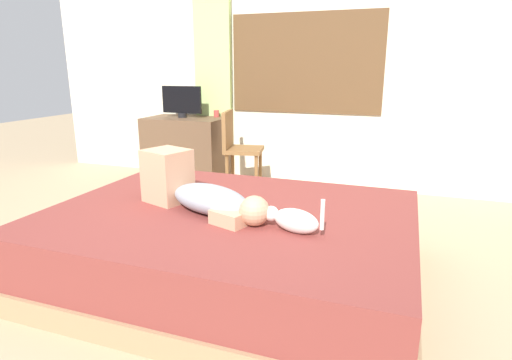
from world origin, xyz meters
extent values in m
plane|color=tan|center=(0.00, 0.00, 0.00)|extent=(16.00, 16.00, 0.00)
cube|color=beige|center=(0.00, 2.51, 1.45)|extent=(6.40, 0.12, 2.90)
cube|color=brown|center=(0.02, 2.44, 1.33)|extent=(1.65, 0.02, 1.04)
cube|color=white|center=(0.02, 2.44, 1.33)|extent=(1.57, 0.02, 0.96)
cube|color=#997A56|center=(0.13, 0.12, 0.07)|extent=(2.24, 1.71, 0.14)
cube|color=brown|center=(0.13, 0.12, 0.29)|extent=(2.18, 1.66, 0.31)
ellipsoid|color=#8C939E|center=(0.04, 0.04, 0.53)|extent=(0.61, 0.42, 0.17)
sphere|color=tan|center=(0.36, -0.06, 0.53)|extent=(0.17, 0.17, 0.17)
cube|color=tan|center=(-0.32, 0.16, 0.62)|extent=(0.32, 0.31, 0.34)
cube|color=tan|center=(0.25, -0.03, 0.49)|extent=(0.28, 0.33, 0.08)
ellipsoid|color=silver|center=(0.60, -0.09, 0.51)|extent=(0.28, 0.17, 0.13)
sphere|color=silver|center=(0.45, -0.05, 0.52)|extent=(0.08, 0.08, 0.08)
cylinder|color=silver|center=(0.75, -0.12, 0.58)|extent=(0.03, 0.03, 0.16)
cube|color=brown|center=(-1.27, 2.11, 0.37)|extent=(0.90, 0.56, 0.74)
cylinder|color=black|center=(-1.30, 2.11, 0.77)|extent=(0.10, 0.10, 0.05)
cube|color=black|center=(-1.30, 2.11, 0.94)|extent=(0.48, 0.03, 0.30)
cylinder|color=#B23D38|center=(-0.96, 2.28, 0.78)|extent=(0.06, 0.06, 0.08)
cylinder|color=brown|center=(-0.35, 2.06, 0.22)|extent=(0.04, 0.04, 0.44)
cylinder|color=brown|center=(-0.29, 1.77, 0.22)|extent=(0.04, 0.04, 0.44)
cylinder|color=brown|center=(-0.65, 2.00, 0.22)|extent=(0.04, 0.04, 0.44)
cylinder|color=brown|center=(-0.59, 1.70, 0.22)|extent=(0.04, 0.04, 0.44)
cube|color=brown|center=(-0.47, 1.88, 0.46)|extent=(0.45, 0.45, 0.04)
cube|color=brown|center=(-0.64, 1.85, 0.67)|extent=(0.12, 0.38, 0.38)
cube|color=#ADCC75|center=(-1.04, 2.39, 1.24)|extent=(0.44, 0.06, 2.48)
camera|label=1|loc=(1.11, -2.11, 1.30)|focal=29.40mm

